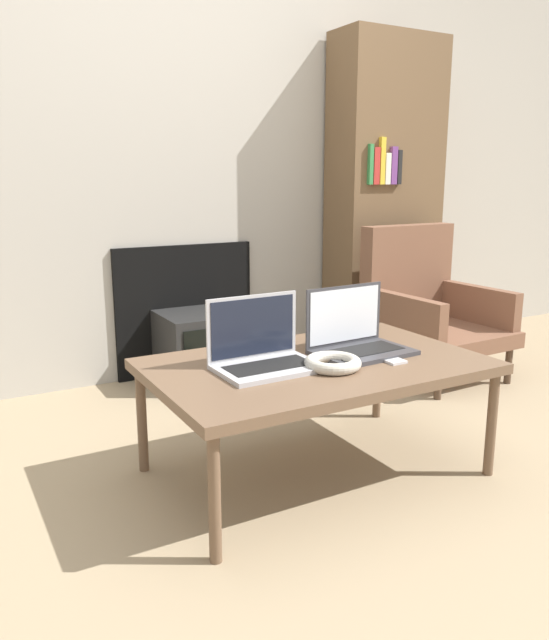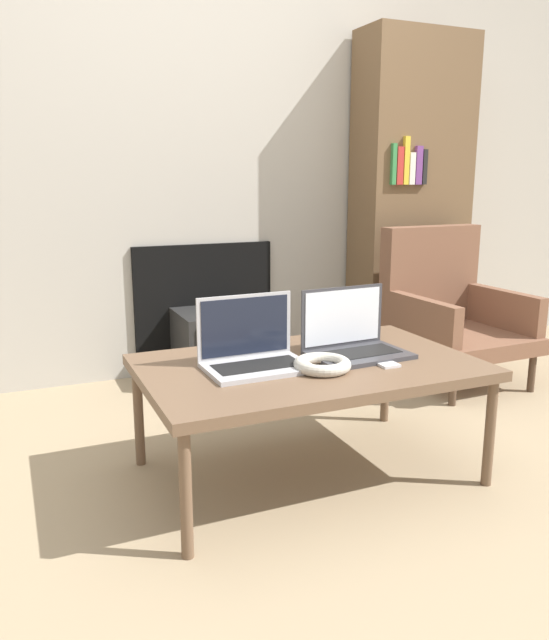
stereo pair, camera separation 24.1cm
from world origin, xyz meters
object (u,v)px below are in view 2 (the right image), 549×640
(laptop_left, at_px, (253,352))
(laptop_right, at_px, (353,340))
(headphones, at_px, (322,364))
(armchair, at_px, (447,307))
(phone, at_px, (382,362))
(tv, at_px, (217,346))

(laptop_left, height_order, laptop_right, same)
(laptop_left, relative_size, laptop_right, 0.98)
(laptop_left, relative_size, headphones, 1.81)
(laptop_right, bearing_deg, headphones, -149.03)
(laptop_right, height_order, headphones, laptop_right)
(laptop_right, height_order, armchair, armchair)
(laptop_left, xyz_separation_m, armchair, (1.37, 0.69, -0.09))
(phone, distance_m, tv, 1.31)
(headphones, distance_m, phone, 0.23)
(tv, bearing_deg, laptop_right, -82.57)
(tv, bearing_deg, headphones, -92.05)
(laptop_left, bearing_deg, armchair, 25.73)
(laptop_right, relative_size, headphones, 1.85)
(laptop_right, xyz_separation_m, phone, (0.04, -0.14, -0.05))
(phone, bearing_deg, tv, 98.28)
(tv, bearing_deg, laptop_left, -102.01)
(tv, relative_size, armchair, 0.51)
(headphones, height_order, phone, headphones)
(phone, height_order, tv, phone)
(headphones, bearing_deg, phone, -2.69)
(laptop_left, bearing_deg, phone, -19.48)
(laptop_right, distance_m, headphones, 0.24)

